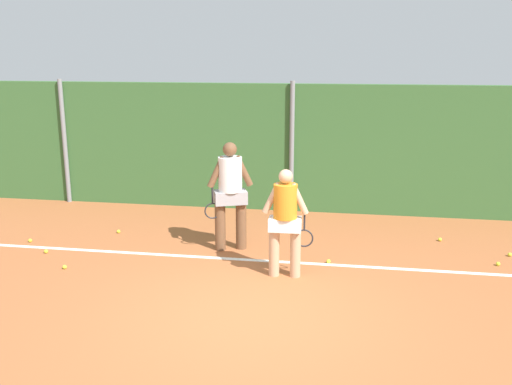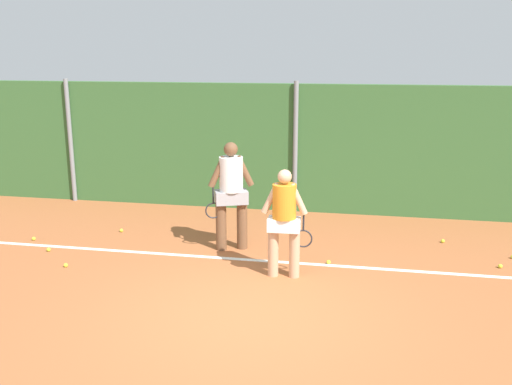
{
  "view_description": "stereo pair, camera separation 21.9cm",
  "coord_description": "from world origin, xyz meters",
  "px_view_note": "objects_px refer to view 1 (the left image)",
  "views": [
    {
      "loc": [
        1.18,
        -6.73,
        3.37
      ],
      "look_at": [
        -0.25,
        1.9,
        1.17
      ],
      "focal_mm": 39.53,
      "sensor_mm": 36.0,
      "label": 1
    },
    {
      "loc": [
        1.39,
        -6.69,
        3.37
      ],
      "look_at": [
        -0.25,
        1.9,
        1.17
      ],
      "focal_mm": 39.53,
      "sensor_mm": 36.0,
      "label": 2
    }
  ],
  "objects_px": {
    "tennis_ball_1": "(328,261)",
    "player_midcourt": "(230,190)",
    "tennis_ball_6": "(30,240)",
    "tennis_ball_7": "(440,239)",
    "tennis_ball_9": "(119,231)",
    "tennis_ball_0": "(510,255)",
    "player_foreground_near": "(285,217)",
    "tennis_ball_4": "(65,267)",
    "tennis_ball_5": "(46,251)",
    "tennis_ball_8": "(498,264)",
    "tennis_ball_13": "(296,225)"
  },
  "relations": [
    {
      "from": "tennis_ball_1",
      "to": "player_midcourt",
      "type": "bearing_deg",
      "value": 166.32
    },
    {
      "from": "tennis_ball_6",
      "to": "tennis_ball_7",
      "type": "bearing_deg",
      "value": 9.86
    },
    {
      "from": "tennis_ball_7",
      "to": "tennis_ball_9",
      "type": "relative_size",
      "value": 1.0
    },
    {
      "from": "tennis_ball_0",
      "to": "tennis_ball_1",
      "type": "distance_m",
      "value": 3.13
    },
    {
      "from": "player_foreground_near",
      "to": "tennis_ball_4",
      "type": "relative_size",
      "value": 25.45
    },
    {
      "from": "tennis_ball_1",
      "to": "tennis_ball_4",
      "type": "xyz_separation_m",
      "value": [
        -4.15,
        -0.94,
        0.0
      ]
    },
    {
      "from": "player_foreground_near",
      "to": "tennis_ball_5",
      "type": "bearing_deg",
      "value": 173.82
    },
    {
      "from": "tennis_ball_5",
      "to": "tennis_ball_8",
      "type": "xyz_separation_m",
      "value": [
        7.53,
        0.65,
        0.0
      ]
    },
    {
      "from": "tennis_ball_4",
      "to": "tennis_ball_13",
      "type": "height_order",
      "value": "same"
    },
    {
      "from": "tennis_ball_4",
      "to": "tennis_ball_8",
      "type": "distance_m",
      "value": 6.98
    },
    {
      "from": "tennis_ball_7",
      "to": "tennis_ball_13",
      "type": "relative_size",
      "value": 1.0
    },
    {
      "from": "tennis_ball_5",
      "to": "tennis_ball_8",
      "type": "distance_m",
      "value": 7.56
    },
    {
      "from": "tennis_ball_5",
      "to": "tennis_ball_6",
      "type": "bearing_deg",
      "value": 140.25
    },
    {
      "from": "tennis_ball_0",
      "to": "tennis_ball_7",
      "type": "bearing_deg",
      "value": 149.17
    },
    {
      "from": "tennis_ball_0",
      "to": "tennis_ball_13",
      "type": "relative_size",
      "value": 1.0
    },
    {
      "from": "tennis_ball_6",
      "to": "tennis_ball_0",
      "type": "bearing_deg",
      "value": 4.44
    },
    {
      "from": "tennis_ball_1",
      "to": "tennis_ball_9",
      "type": "height_order",
      "value": "same"
    },
    {
      "from": "player_midcourt",
      "to": "player_foreground_near",
      "type": "bearing_deg",
      "value": 114.34
    },
    {
      "from": "tennis_ball_6",
      "to": "tennis_ball_1",
      "type": "bearing_deg",
      "value": -1.8
    },
    {
      "from": "tennis_ball_4",
      "to": "tennis_ball_1",
      "type": "bearing_deg",
      "value": 12.73
    },
    {
      "from": "tennis_ball_1",
      "to": "tennis_ball_7",
      "type": "distance_m",
      "value": 2.44
    },
    {
      "from": "player_midcourt",
      "to": "tennis_ball_1",
      "type": "xyz_separation_m",
      "value": [
        1.72,
        -0.42,
        -1.03
      ]
    },
    {
      "from": "tennis_ball_4",
      "to": "tennis_ball_0",
      "type": "bearing_deg",
      "value": 13.81
    },
    {
      "from": "tennis_ball_0",
      "to": "tennis_ball_7",
      "type": "height_order",
      "value": "same"
    },
    {
      "from": "tennis_ball_0",
      "to": "tennis_ball_13",
      "type": "xyz_separation_m",
      "value": [
        -3.74,
        1.09,
        0.0
      ]
    },
    {
      "from": "tennis_ball_0",
      "to": "tennis_ball_1",
      "type": "relative_size",
      "value": 1.0
    },
    {
      "from": "player_foreground_near",
      "to": "tennis_ball_8",
      "type": "relative_size",
      "value": 25.45
    },
    {
      "from": "tennis_ball_8",
      "to": "tennis_ball_1",
      "type": "bearing_deg",
      "value": -172.92
    },
    {
      "from": "player_midcourt",
      "to": "tennis_ball_6",
      "type": "bearing_deg",
      "value": -17.33
    },
    {
      "from": "tennis_ball_6",
      "to": "tennis_ball_7",
      "type": "distance_m",
      "value": 7.48
    },
    {
      "from": "tennis_ball_13",
      "to": "tennis_ball_1",
      "type": "bearing_deg",
      "value": -69.4
    },
    {
      "from": "player_midcourt",
      "to": "tennis_ball_6",
      "type": "xyz_separation_m",
      "value": [
        -3.68,
        -0.25,
        -1.03
      ]
    },
    {
      "from": "tennis_ball_1",
      "to": "tennis_ball_9",
      "type": "xyz_separation_m",
      "value": [
        -4.02,
        0.93,
        0.0
      ]
    },
    {
      "from": "tennis_ball_0",
      "to": "tennis_ball_6",
      "type": "bearing_deg",
      "value": -175.56
    },
    {
      "from": "tennis_ball_5",
      "to": "tennis_ball_13",
      "type": "bearing_deg",
      "value": 28.63
    },
    {
      "from": "tennis_ball_5",
      "to": "tennis_ball_9",
      "type": "bearing_deg",
      "value": 57.62
    },
    {
      "from": "tennis_ball_0",
      "to": "tennis_ball_5",
      "type": "bearing_deg",
      "value": -171.72
    },
    {
      "from": "player_midcourt",
      "to": "tennis_ball_9",
      "type": "relative_size",
      "value": 28.66
    },
    {
      "from": "tennis_ball_0",
      "to": "tennis_ball_1",
      "type": "height_order",
      "value": "same"
    },
    {
      "from": "player_midcourt",
      "to": "tennis_ball_0",
      "type": "height_order",
      "value": "player_midcourt"
    },
    {
      "from": "tennis_ball_0",
      "to": "player_midcourt",
      "type": "bearing_deg",
      "value": -175.12
    },
    {
      "from": "player_midcourt",
      "to": "tennis_ball_5",
      "type": "height_order",
      "value": "player_midcourt"
    },
    {
      "from": "player_midcourt",
      "to": "tennis_ball_1",
      "type": "distance_m",
      "value": 2.05
    },
    {
      "from": "tennis_ball_4",
      "to": "tennis_ball_7",
      "type": "height_order",
      "value": "same"
    },
    {
      "from": "tennis_ball_7",
      "to": "tennis_ball_13",
      "type": "bearing_deg",
      "value": 170.13
    },
    {
      "from": "player_midcourt",
      "to": "tennis_ball_13",
      "type": "distance_m",
      "value": 2.07
    },
    {
      "from": "tennis_ball_9",
      "to": "tennis_ball_5",
      "type": "bearing_deg",
      "value": -122.38
    },
    {
      "from": "player_midcourt",
      "to": "tennis_ball_0",
      "type": "xyz_separation_m",
      "value": [
        4.74,
        0.4,
        -1.03
      ]
    },
    {
      "from": "tennis_ball_0",
      "to": "tennis_ball_13",
      "type": "height_order",
      "value": "same"
    },
    {
      "from": "tennis_ball_0",
      "to": "tennis_ball_5",
      "type": "height_order",
      "value": "same"
    }
  ]
}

